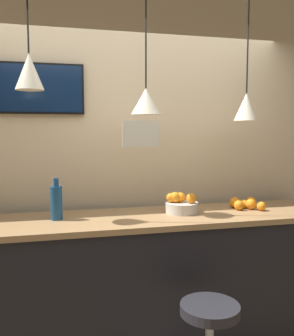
# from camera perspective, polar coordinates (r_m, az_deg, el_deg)

# --- Properties ---
(back_wall) EXTENTS (8.00, 0.06, 2.90)m
(back_wall) POSITION_cam_1_polar(r_m,az_deg,el_deg) (3.12, -1.95, 0.84)
(back_wall) COLOR beige
(back_wall) RESTS_ON ground_plane
(service_counter) EXTENTS (2.93, 0.66, 1.10)m
(service_counter) POSITION_cam_1_polar(r_m,az_deg,el_deg) (2.92, 0.00, -17.80)
(service_counter) COLOR black
(service_counter) RESTS_ON ground_plane
(fruit_bowl) EXTENTS (0.25, 0.25, 0.16)m
(fruit_bowl) POSITION_cam_1_polar(r_m,az_deg,el_deg) (2.84, 5.23, -5.57)
(fruit_bowl) COLOR beige
(fruit_bowl) RESTS_ON service_counter
(orange_pile) EXTENTS (0.24, 0.25, 0.09)m
(orange_pile) POSITION_cam_1_polar(r_m,az_deg,el_deg) (3.09, 14.63, -5.27)
(orange_pile) COLOR orange
(orange_pile) RESTS_ON service_counter
(juice_bottle) EXTENTS (0.08, 0.08, 0.29)m
(juice_bottle) POSITION_cam_1_polar(r_m,az_deg,el_deg) (2.68, -13.63, -5.07)
(juice_bottle) COLOR navy
(juice_bottle) RESTS_ON service_counter
(pendant_lamp_left) EXTENTS (0.19, 0.19, 0.82)m
(pendant_lamp_left) POSITION_cam_1_polar(r_m,az_deg,el_deg) (2.67, -17.51, 13.88)
(pendant_lamp_left) COLOR black
(pendant_lamp_middle) EXTENTS (0.22, 0.22, 0.97)m
(pendant_lamp_middle) POSITION_cam_1_polar(r_m,az_deg,el_deg) (2.72, -0.17, 10.22)
(pendant_lamp_middle) COLOR black
(pendant_lamp_right) EXTENTS (0.19, 0.19, 1.01)m
(pendant_lamp_right) POSITION_cam_1_polar(r_m,az_deg,el_deg) (3.01, 14.89, 9.11)
(pendant_lamp_right) COLOR black
(mounted_tv) EXTENTS (0.81, 0.04, 0.38)m
(mounted_tv) POSITION_cam_1_polar(r_m,az_deg,el_deg) (3.01, -17.50, 11.51)
(mounted_tv) COLOR black
(hanging_menu_board) EXTENTS (0.24, 0.01, 0.17)m
(hanging_menu_board) POSITION_cam_1_polar(r_m,az_deg,el_deg) (2.41, -0.99, 5.21)
(hanging_menu_board) COLOR white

